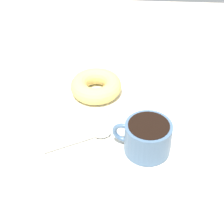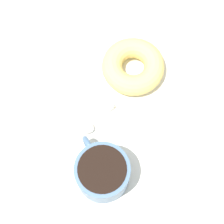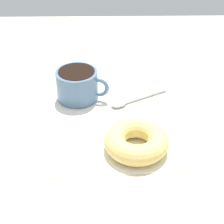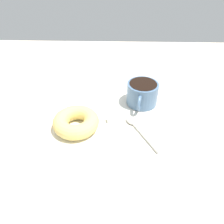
# 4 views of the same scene
# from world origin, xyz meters

# --- Properties ---
(ground_plane) EXTENTS (1.20, 1.20, 0.02)m
(ground_plane) POSITION_xyz_m (0.00, 0.00, -0.01)
(ground_plane) COLOR beige
(napkin) EXTENTS (0.33, 0.33, 0.00)m
(napkin) POSITION_xyz_m (-0.02, -0.02, 0.00)
(napkin) COLOR white
(napkin) RESTS_ON ground_plane
(coffee_cup) EXTENTS (0.09, 0.12, 0.07)m
(coffee_cup) POSITION_xyz_m (-0.10, -0.09, 0.04)
(coffee_cup) COLOR slate
(coffee_cup) RESTS_ON napkin
(donut) EXTENTS (0.12, 0.12, 0.04)m
(donut) POSITION_xyz_m (0.07, 0.03, 0.02)
(donut) COLOR #E5C66B
(donut) RESTS_ON napkin
(spoon) EXTENTS (0.08, 0.13, 0.01)m
(spoon) POSITION_xyz_m (-0.08, 0.02, 0.01)
(spoon) COLOR #B7B2A8
(spoon) RESTS_ON napkin
(sugar_cube) EXTENTS (0.01, 0.01, 0.01)m
(sugar_cube) POSITION_xyz_m (-0.01, 0.00, 0.01)
(sugar_cube) COLOR white
(sugar_cube) RESTS_ON napkin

